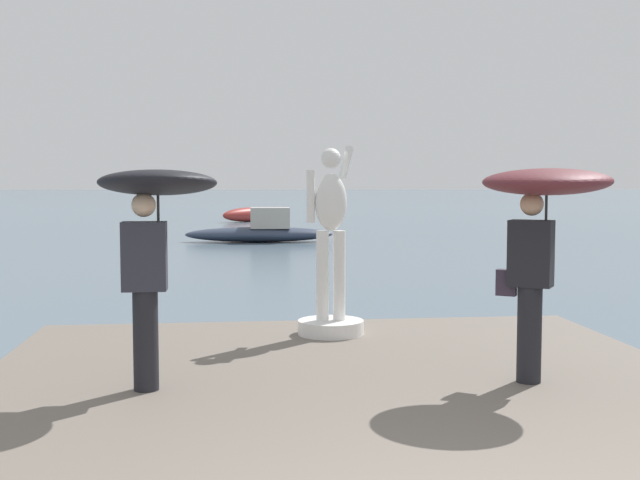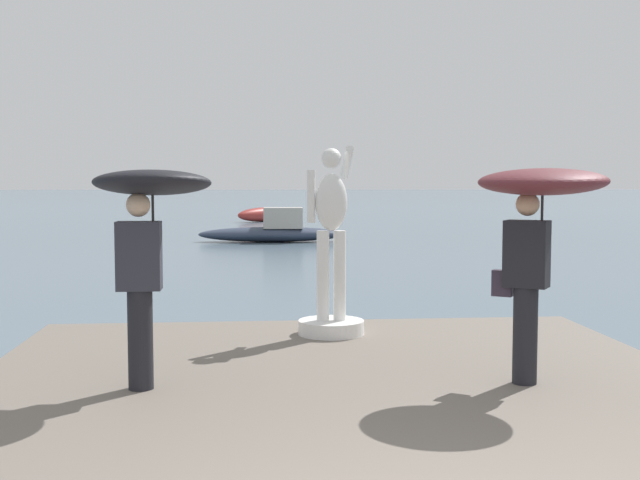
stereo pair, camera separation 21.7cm
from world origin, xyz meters
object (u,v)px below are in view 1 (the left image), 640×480
at_px(boat_near, 262,231).
at_px(onlooker_left, 154,216).
at_px(statue_white_figure, 331,267).
at_px(boat_leftward, 250,214).
at_px(onlooker_right, 542,208).

bearing_deg(boat_near, onlooker_left, -94.56).
relative_size(statue_white_figure, onlooker_left, 1.15).
distance_m(statue_white_figure, boat_leftward, 35.74).
bearing_deg(boat_near, statue_white_figure, -89.85).
bearing_deg(onlooker_left, onlooker_right, -2.67).
xyz_separation_m(statue_white_figure, onlooker_left, (-1.85, -2.34, 0.71)).
height_order(onlooker_right, boat_near, onlooker_right).
distance_m(onlooker_left, onlooker_right, 3.45).
relative_size(onlooker_right, boat_leftward, 0.53).
bearing_deg(statue_white_figure, boat_near, 90.15).
bearing_deg(onlooker_right, boat_near, 94.15).
distance_m(onlooker_right, boat_near, 22.82).
bearing_deg(boat_near, onlooker_right, -85.85).
distance_m(onlooker_right, boat_leftward, 38.31).
bearing_deg(boat_leftward, onlooker_right, -87.43).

